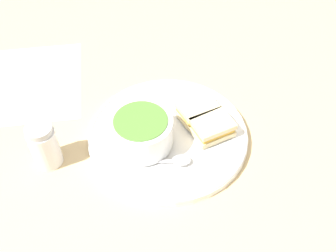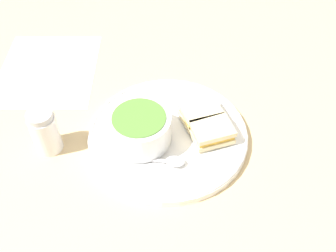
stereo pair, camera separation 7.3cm
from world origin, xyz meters
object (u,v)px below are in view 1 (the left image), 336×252
object	(u,v)px
spoon	(177,160)
salt_shaker	(44,145)
sandwich_half_near	(212,127)
sandwich_half_far	(197,110)
soup_bowl	(141,131)

from	to	relation	value
spoon	salt_shaker	xyz separation A→B (m)	(-0.23, -0.06, 0.02)
spoon	salt_shaker	bearing A→B (deg)	177.00
spoon	sandwich_half_near	xyz separation A→B (m)	(0.04, 0.09, 0.01)
salt_shaker	spoon	bearing A→B (deg)	14.00
spoon	sandwich_half_far	size ratio (longest dim) A/B	1.14
sandwich_half_near	sandwich_half_far	world-z (taller)	same
spoon	soup_bowl	bearing A→B (deg)	145.60
spoon	sandwich_half_near	world-z (taller)	sandwich_half_near
soup_bowl	sandwich_half_far	world-z (taller)	soup_bowl
spoon	sandwich_half_far	bearing A→B (deg)	71.09
soup_bowl	sandwich_half_far	distance (m)	0.13
soup_bowl	spoon	distance (m)	0.08
sandwich_half_near	sandwich_half_far	xyz separation A→B (m)	(-0.04, 0.04, 0.00)
sandwich_half_near	spoon	bearing A→B (deg)	-116.44
soup_bowl	sandwich_half_far	bearing A→B (deg)	50.73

